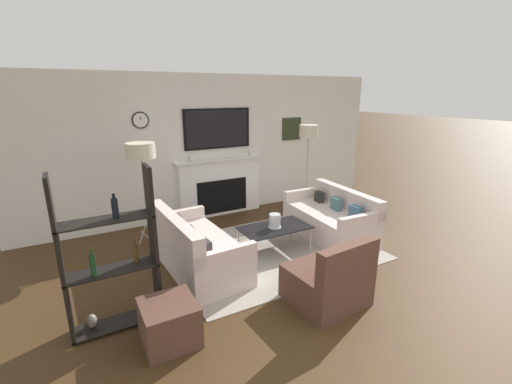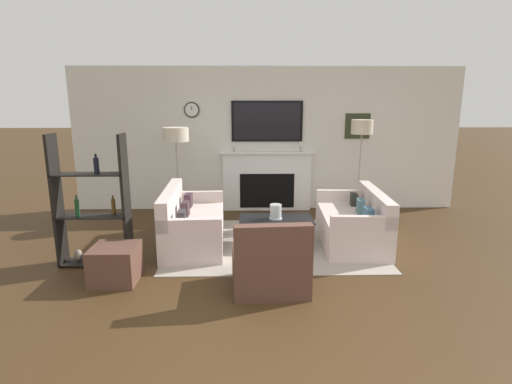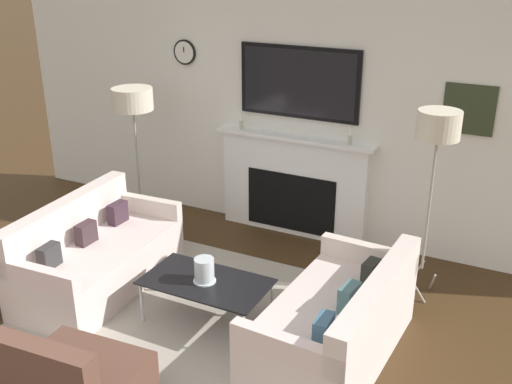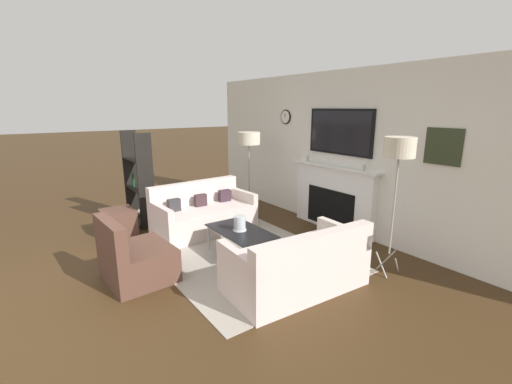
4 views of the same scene
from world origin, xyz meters
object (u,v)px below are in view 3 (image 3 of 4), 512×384
hurricane_candle (204,271)px  floor_lamp_left (133,101)px  couch_left (95,258)px  floor_lamp_right (438,129)px  coffee_table (206,283)px  couch_right (337,325)px

hurricane_candle → floor_lamp_left: floor_lamp_left is taller
couch_left → floor_lamp_left: size_ratio=1.05×
floor_lamp_left → floor_lamp_right: floor_lamp_right is taller
couch_left → hurricane_candle: (1.24, -0.05, 0.20)m
hurricane_candle → floor_lamp_left: bearing=141.9°
coffee_table → floor_lamp_left: bearing=142.2°
couch_left → floor_lamp_right: bearing=23.7°
couch_left → hurricane_candle: couch_left is taller
couch_right → couch_left: bearing=180.0°
hurricane_candle → floor_lamp_right: floor_lamp_right is taller
couch_right → hurricane_candle: 1.18m
couch_left → coffee_table: (1.24, -0.04, 0.08)m
couch_right → coffee_table: bearing=-178.1°
couch_left → floor_lamp_left: floor_lamp_left is taller
couch_left → floor_lamp_right: 3.32m
coffee_table → floor_lamp_left: 2.35m
coffee_table → floor_lamp_left: floor_lamp_left is taller
coffee_table → hurricane_candle: hurricane_candle is taller
coffee_table → hurricane_candle: (-0.01, -0.01, 0.12)m
coffee_table → floor_lamp_right: floor_lamp_right is taller
couch_right → floor_lamp_right: bearing=72.2°
hurricane_candle → floor_lamp_right: 2.30m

